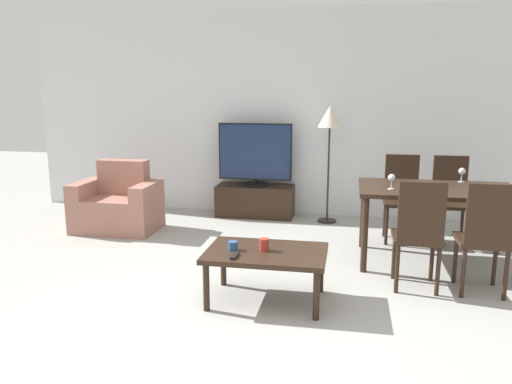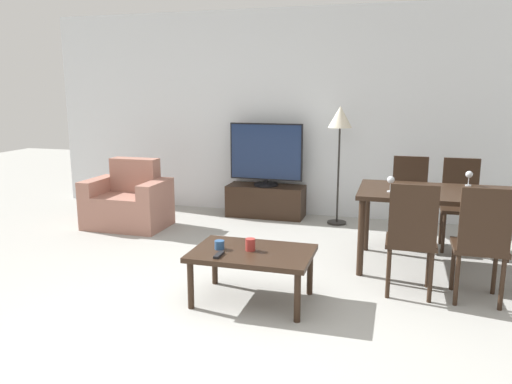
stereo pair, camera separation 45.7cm
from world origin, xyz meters
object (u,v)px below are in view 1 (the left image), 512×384
at_px(tv_stand, 255,201).
at_px(dining_table, 438,196).
at_px(tv, 255,155).
at_px(wine_glass_left, 392,179).
at_px(floor_lamp, 330,124).
at_px(coffee_table, 266,257).
at_px(dining_chair_far_left, 401,194).
at_px(dining_chair_near_right, 485,234).
at_px(dining_chair_near, 419,231).
at_px(cup_colored_far, 233,246).
at_px(remote_primary, 235,256).
at_px(dining_chair_far, 450,196).
at_px(armchair, 118,205).
at_px(wine_glass_center, 462,172).
at_px(cup_white_near, 264,245).

xyz_separation_m(tv_stand, dining_table, (2.07, -1.48, 0.46)).
height_order(tv, wine_glass_left, tv).
height_order(tv_stand, floor_lamp, floor_lamp).
height_order(coffee_table, dining_chair_far_left, dining_chair_far_left).
relative_size(coffee_table, dining_chair_near_right, 0.99).
bearing_deg(dining_chair_near, cup_colored_far, -162.08).
relative_size(tv_stand, remote_primary, 6.80).
relative_size(tv_stand, dining_chair_near_right, 1.07).
distance_m(dining_chair_far, cup_colored_far, 2.81).
bearing_deg(dining_table, dining_chair_near_right, -70.98).
bearing_deg(armchair, tv_stand, 32.36).
bearing_deg(wine_glass_center, tv_stand, 154.30).
bearing_deg(armchair, dining_table, -8.42).
bearing_deg(cup_colored_far, tv, 97.13).
height_order(armchair, remote_primary, armchair).
xyz_separation_m(dining_chair_near_right, floor_lamp, (-1.36, 2.12, 0.72)).
distance_m(tv_stand, remote_primary, 2.90).
xyz_separation_m(coffee_table, wine_glass_center, (1.74, 1.55, 0.48)).
bearing_deg(dining_chair_near_right, dining_chair_far, 90.00).
distance_m(floor_lamp, wine_glass_left, 1.70).
distance_m(dining_table, cup_colored_far, 2.13).
xyz_separation_m(floor_lamp, remote_primary, (-0.57, -2.75, -0.82)).
distance_m(dining_table, dining_chair_near_right, 0.81).
distance_m(dining_chair_near, remote_primary, 1.55).
distance_m(cup_white_near, cup_colored_far, 0.25).
height_order(cup_colored_far, wine_glass_center, wine_glass_center).
bearing_deg(wine_glass_left, floor_lamp, 113.18).
bearing_deg(floor_lamp, wine_glass_center, -36.23).
distance_m(remote_primary, cup_white_near, 0.28).
bearing_deg(remote_primary, dining_chair_near, 24.13).
bearing_deg(wine_glass_left, remote_primary, -134.92).
xyz_separation_m(tv, dining_chair_far, (2.32, -0.73, -0.30)).
bearing_deg(wine_glass_center, cup_colored_far, -141.69).
bearing_deg(coffee_table, dining_chair_near_right, 14.48).
xyz_separation_m(tv_stand, remote_primary, (0.39, -2.87, 0.22)).
bearing_deg(tv, cup_colored_far, -82.87).
relative_size(dining_chair_far, dining_chair_far_left, 1.00).
bearing_deg(tv, dining_chair_far_left, -21.89).
bearing_deg(floor_lamp, dining_chair_near, -68.27).
height_order(tv, dining_chair_far, tv).
distance_m(tv_stand, dining_chair_near, 2.89).
xyz_separation_m(cup_white_near, wine_glass_left, (1.03, 1.03, 0.38)).
xyz_separation_m(cup_colored_far, wine_glass_left, (1.28, 1.07, 0.40)).
bearing_deg(coffee_table, wine_glass_center, 41.75).
distance_m(wine_glass_left, wine_glass_center, 0.89).
relative_size(cup_white_near, wine_glass_left, 0.66).
relative_size(dining_table, cup_colored_far, 18.85).
xyz_separation_m(dining_chair_near, cup_white_near, (-1.22, -0.44, -0.06)).
height_order(dining_chair_far, wine_glass_center, dining_chair_far).
distance_m(tv_stand, cup_white_near, 2.75).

